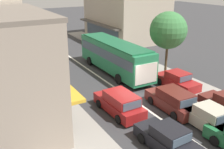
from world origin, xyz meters
TOP-DOWN VIEW (x-y plane):
  - ground_plane at (0.00, 0.00)m, footprint 140.00×140.00m
  - lane_centre_line at (0.00, 4.00)m, footprint 0.20×28.00m
  - sidewalk_left at (-6.80, 6.00)m, footprint 5.20×44.00m
  - kerb_right at (6.20, 6.00)m, footprint 2.80×44.00m
  - building_right_far at (11.48, 19.71)m, footprint 9.50×12.62m
  - city_bus at (1.99, 6.56)m, footprint 2.79×10.87m
  - wagon_behind_bus_mid at (1.60, -2.64)m, footprint 2.05×4.56m
  - sedan_adjacent_lane_lead at (-1.90, -6.19)m, footprint 2.05×4.28m
  - wagon_behind_bus_near at (-2.03, -1.12)m, footprint 2.03×4.55m
  - hatchback_adjacent_lane_trail at (1.92, -5.62)m, footprint 1.89×3.74m
  - parked_sedan_kerb_second at (4.77, 0.36)m, footprint 2.01×4.26m
  - traffic_light_downstreet at (-4.26, 16.42)m, footprint 0.33×0.24m
  - street_tree_right at (6.04, 3.39)m, footprint 3.55×3.55m
  - pedestrian_with_handbag_near at (-4.53, 8.50)m, footprint 0.62×0.48m
  - pedestrian_browsing_midblock at (-4.55, 11.00)m, footprint 0.64×0.43m

SIDE VIEW (x-z plane):
  - ground_plane at x=0.00m, z-range 0.00..0.00m
  - lane_centre_line at x=0.00m, z-range 0.00..0.01m
  - kerb_right at x=6.20m, z-range 0.00..0.12m
  - sidewalk_left at x=-6.80m, z-range 0.00..0.14m
  - sedan_adjacent_lane_lead at x=-1.90m, z-range -0.07..1.40m
  - parked_sedan_kerb_second at x=4.77m, z-range -0.07..1.40m
  - hatchback_adjacent_lane_trail at x=1.92m, z-range -0.06..1.48m
  - wagon_behind_bus_mid at x=1.60m, z-range -0.04..1.53m
  - wagon_behind_bus_near at x=-2.03m, z-range -0.04..1.53m
  - pedestrian_with_handbag_near at x=-4.53m, z-range 0.25..1.88m
  - pedestrian_browsing_midblock at x=-4.55m, z-range 0.25..1.88m
  - city_bus at x=1.99m, z-range 0.27..3.49m
  - traffic_light_downstreet at x=-4.26m, z-range 0.75..4.95m
  - building_right_far at x=11.48m, z-range -0.01..8.13m
  - street_tree_right at x=6.04m, z-range 1.35..7.62m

